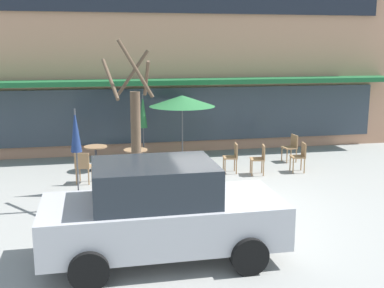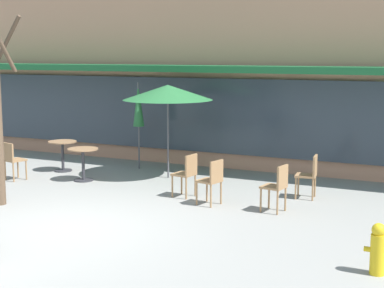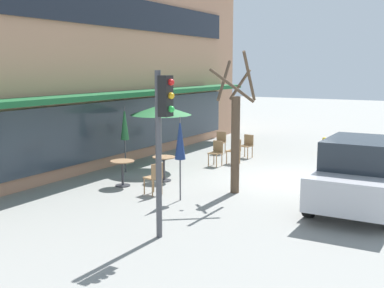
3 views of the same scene
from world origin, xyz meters
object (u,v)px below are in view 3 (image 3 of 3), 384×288
object	(u,v)px
patio_umbrella_cream_folded	(125,124)
fire_hydrant	(324,146)
parked_sedan	(361,174)
traffic_light_pole	(162,127)
cafe_chair_0	(247,144)
patio_umbrella_corner_open	(161,110)
patio_umbrella_green_folded	(180,139)
cafe_chair_3	(155,176)
cafe_chair_4	(220,141)
street_tree	(236,134)
cafe_chair_2	(235,149)
cafe_table_streetside	(164,164)
cafe_table_near_wall	(122,169)
cafe_chair_1	(216,151)

from	to	relation	value
patio_umbrella_cream_folded	fire_hydrant	distance (m)	8.32
parked_sedan	traffic_light_pole	xyz separation A→B (m)	(-4.14, 3.09, 1.42)
cafe_chair_0	patio_umbrella_corner_open	bearing A→B (deg)	150.65
patio_umbrella_green_folded	patio_umbrella_cream_folded	bearing A→B (deg)	58.66
cafe_chair_3	cafe_chair_4	xyz separation A→B (m)	(6.64, 1.28, 0.00)
street_tree	patio_umbrella_corner_open	bearing A→B (deg)	63.39
patio_umbrella_green_folded	cafe_chair_2	distance (m)	5.38
patio_umbrella_corner_open	cafe_chair_0	distance (m)	4.02
patio_umbrella_green_folded	cafe_chair_0	world-z (taller)	patio_umbrella_green_folded
patio_umbrella_cream_folded	cafe_table_streetside	bearing A→B (deg)	-103.30
patio_umbrella_green_folded	fire_hydrant	distance (m)	8.87
parked_sedan	patio_umbrella_cream_folded	bearing A→B (deg)	86.26
cafe_table_streetside	patio_umbrella_corner_open	xyz separation A→B (m)	(1.61, 1.15, 1.51)
cafe_table_near_wall	cafe_table_streetside	world-z (taller)	same
cafe_chair_0	cafe_chair_1	size ratio (longest dim) A/B	1.00
cafe_chair_2	street_tree	distance (m)	4.32
cafe_table_near_wall	fire_hydrant	size ratio (longest dim) A/B	1.08
cafe_chair_4	patio_umbrella_green_folded	bearing A→B (deg)	-162.20
cafe_table_streetside	cafe_chair_4	distance (m)	5.17
cafe_chair_2	cafe_chair_4	size ratio (longest dim) A/B	1.00
cafe_table_streetside	cafe_chair_1	world-z (taller)	cafe_chair_1
street_tree	fire_hydrant	size ratio (longest dim) A/B	5.51
patio_umbrella_corner_open	cafe_table_near_wall	bearing A→B (deg)	-170.90
cafe_chair_2	cafe_chair_1	bearing A→B (deg)	152.95
cafe_chair_0	parked_sedan	size ratio (longest dim) A/B	0.21
patio_umbrella_cream_folded	cafe_chair_3	xyz separation A→B (m)	(-1.93, -2.47, -1.10)
cafe_table_streetside	cafe_chair_0	distance (m)	4.91
cafe_chair_0	traffic_light_pole	bearing A→B (deg)	-167.37
patio_umbrella_green_folded	street_tree	xyz separation A→B (m)	(1.41, -0.92, 0.02)
cafe_table_streetside	cafe_chair_4	xyz separation A→B (m)	(5.14, 0.61, 0.01)
cafe_chair_1	traffic_light_pole	distance (m)	7.66
traffic_light_pole	cafe_table_streetside	bearing A→B (deg)	32.82
patio_umbrella_green_folded	cafe_chair_0	distance (m)	6.64
cafe_chair_4	cafe_chair_1	bearing A→B (deg)	-156.96
patio_umbrella_green_folded	cafe_chair_3	size ratio (longest dim) A/B	2.47
patio_umbrella_cream_folded	patio_umbrella_corner_open	world-z (taller)	same
cafe_table_near_wall	fire_hydrant	xyz separation A→B (m)	(8.17, -3.81, -0.16)
cafe_chair_0	cafe_chair_2	world-z (taller)	same
traffic_light_pole	street_tree	bearing A→B (deg)	3.35
patio_umbrella_cream_folded	parked_sedan	distance (m)	7.66
cafe_chair_0	traffic_light_pole	world-z (taller)	traffic_light_pole
parked_sedan	patio_umbrella_green_folded	bearing A→B (deg)	110.03
patio_umbrella_cream_folded	street_tree	xyz separation A→B (m)	(-0.63, -4.28, 0.02)
cafe_chair_3	parked_sedan	world-z (taller)	parked_sedan
cafe_table_near_wall	patio_umbrella_cream_folded	distance (m)	2.21
cafe_chair_3	street_tree	xyz separation A→B (m)	(1.29, -1.81, 1.12)
cafe_table_streetside	fire_hydrant	world-z (taller)	cafe_table_streetside
patio_umbrella_cream_folded	traffic_light_pole	bearing A→B (deg)	-135.78
patio_umbrella_green_folded	cafe_table_streetside	bearing A→B (deg)	43.95
cafe_chair_0	cafe_chair_1	world-z (taller)	same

